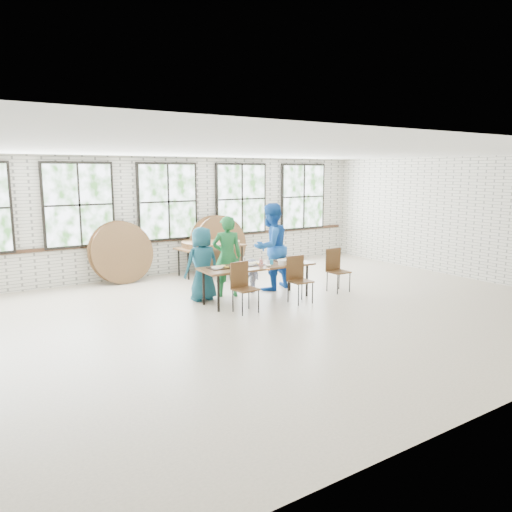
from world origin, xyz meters
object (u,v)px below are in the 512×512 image
(chair_near_right, at_px, (298,275))
(storage_table, at_px, (211,248))
(dining_table, at_px, (257,268))
(chair_near_left, at_px, (242,283))

(chair_near_right, xyz_separation_m, storage_table, (-0.14, 3.42, 0.13))
(chair_near_right, distance_m, storage_table, 3.43)
(chair_near_right, bearing_deg, dining_table, 140.84)
(dining_table, height_order, storage_table, same)
(chair_near_left, height_order, chair_near_right, same)
(chair_near_right, relative_size, storage_table, 0.51)
(chair_near_left, relative_size, storage_table, 0.51)
(dining_table, xyz_separation_m, storage_table, (0.48, 2.86, -0.00))
(chair_near_right, bearing_deg, chair_near_left, -178.18)
(dining_table, distance_m, chair_near_right, 0.85)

